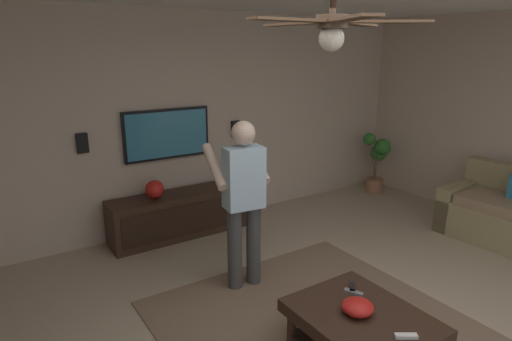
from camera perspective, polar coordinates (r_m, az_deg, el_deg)
The scene contains 14 objects.
wall_back_tv at distance 5.61m, azimuth -9.42°, elevation 6.28°, with size 0.10×7.22×2.72m, color #BCA893.
coffee_table at distance 3.48m, azimuth 13.65°, elevation -19.22°, with size 1.00×0.80×0.40m.
media_console at distance 5.50m, azimuth -10.04°, elevation -5.70°, with size 0.45×1.70×0.55m.
tv at distance 5.44m, azimuth -11.55°, elevation 4.71°, with size 0.05×1.09×0.61m.
person_standing at distance 4.09m, azimuth -1.71°, elevation -3.27°, with size 0.58×0.59×1.64m.
potted_plant_tall at distance 7.23m, azimuth 15.62°, elevation 1.54°, with size 0.41×0.45×0.97m.
bowl at distance 3.39m, azimuth 13.17°, elevation -17.02°, with size 0.23×0.23×0.11m, color red.
remote_white at distance 3.26m, azimuth 19.07°, elevation -19.80°, with size 0.15×0.04×0.02m, color white.
remote_black at distance 3.69m, azimuth 12.52°, elevation -14.76°, with size 0.15×0.04×0.02m, color black.
remote_grey at distance 3.63m, azimuth 12.64°, elevation -15.32°, with size 0.15×0.04×0.02m, color slate.
vase_round at distance 5.26m, azimuth -13.15°, elevation -2.42°, with size 0.22×0.22×0.22m, color red.
wall_speaker_left at distance 5.89m, azimuth -2.65°, elevation 5.45°, with size 0.06×0.12×0.22m, color black.
wall_speaker_right at distance 5.18m, azimuth -21.81°, elevation 3.37°, with size 0.06×0.12×0.22m, color black.
ceiling_fan at distance 2.86m, azimuth 10.11°, elevation 18.12°, with size 1.18×1.18×0.46m.
Camera 1 is at (-1.82, 2.24, 2.27)m, focal length 30.53 mm.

